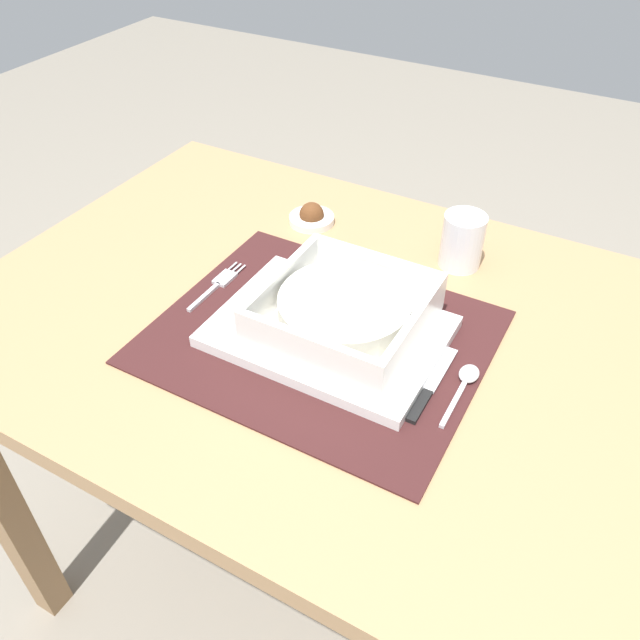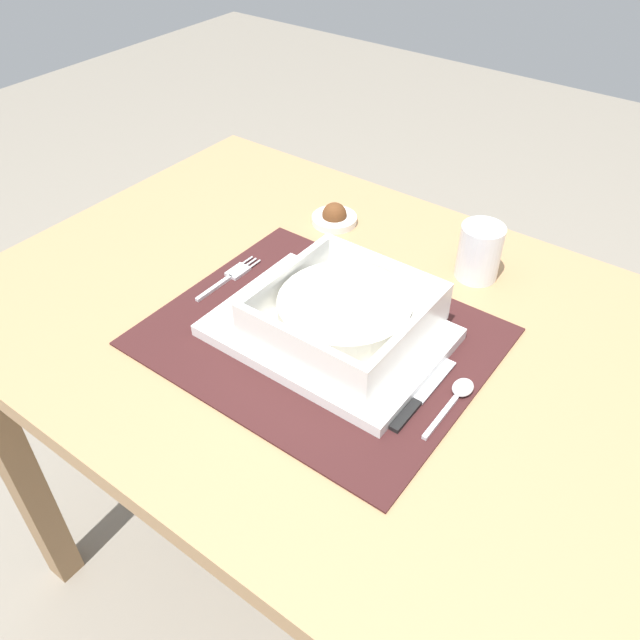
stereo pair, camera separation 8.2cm
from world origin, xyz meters
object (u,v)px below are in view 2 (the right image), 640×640
object	(u,v)px
dining_table	(330,370)
butter_knife	(420,398)
fork	(232,275)
drinking_glass	(479,254)
porridge_bowl	(344,314)
spoon	(459,393)
condiment_saucer	(334,217)

from	to	relation	value
dining_table	butter_knife	xyz separation A→B (m)	(0.17, -0.06, 0.11)
fork	drinking_glass	world-z (taller)	drinking_glass
porridge_bowl	dining_table	bearing A→B (deg)	147.24
porridge_bowl	drinking_glass	world-z (taller)	drinking_glass
spoon	dining_table	bearing A→B (deg)	167.55
dining_table	spoon	bearing A→B (deg)	-8.01
condiment_saucer	spoon	bearing A→B (deg)	-33.78
dining_table	porridge_bowl	world-z (taller)	porridge_bowl
butter_knife	condiment_saucer	xyz separation A→B (m)	(-0.31, 0.26, 0.00)
porridge_bowl	butter_knife	distance (m)	0.14
dining_table	fork	bearing A→B (deg)	-175.89
drinking_glass	spoon	bearing A→B (deg)	-68.45
dining_table	spoon	world-z (taller)	spoon
drinking_glass	condiment_saucer	bearing A→B (deg)	-178.95
butter_knife	condiment_saucer	size ratio (longest dim) A/B	1.86
dining_table	fork	distance (m)	0.20
spoon	porridge_bowl	bearing A→B (deg)	174.17
fork	spoon	xyz separation A→B (m)	(0.38, -0.02, 0.00)
porridge_bowl	spoon	distance (m)	0.17
dining_table	porridge_bowl	distance (m)	0.15
porridge_bowl	condiment_saucer	size ratio (longest dim) A/B	2.67
porridge_bowl	fork	xyz separation A→B (m)	(-0.21, 0.01, -0.04)
spoon	drinking_glass	xyz separation A→B (m)	(-0.09, 0.24, 0.03)
fork	condiment_saucer	size ratio (longest dim) A/B	1.71
dining_table	drinking_glass	distance (m)	0.27
spoon	condiment_saucer	distance (m)	0.42
condiment_saucer	butter_knife	bearing A→B (deg)	-40.19
butter_knife	porridge_bowl	bearing A→B (deg)	165.24
fork	butter_knife	size ratio (longest dim) A/B	0.92
spoon	butter_knife	world-z (taller)	spoon
butter_knife	drinking_glass	world-z (taller)	drinking_glass
spoon	condiment_saucer	size ratio (longest dim) A/B	1.47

